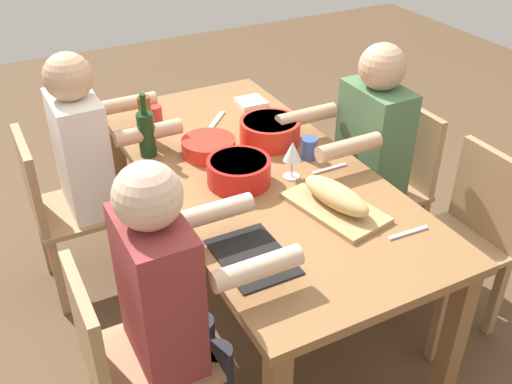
# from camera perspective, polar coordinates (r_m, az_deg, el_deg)

# --- Properties ---
(ground_plane) EXTENTS (8.00, 8.00, 0.00)m
(ground_plane) POSITION_cam_1_polar(r_m,az_deg,el_deg) (2.97, 0.00, -10.26)
(ground_plane) COLOR brown
(dining_table) EXTENTS (1.88, 0.88, 0.74)m
(dining_table) POSITION_cam_1_polar(r_m,az_deg,el_deg) (2.57, 0.00, 0.52)
(dining_table) COLOR olive
(dining_table) RESTS_ON ground_plane
(chair_near_left) EXTENTS (0.40, 0.40, 0.85)m
(chair_near_left) POSITION_cam_1_polar(r_m,az_deg,el_deg) (2.90, -18.41, -1.30)
(chair_near_left) COLOR #A87F56
(chair_near_left) RESTS_ON ground_plane
(diner_near_left) EXTENTS (0.41, 0.53, 1.20)m
(diner_near_left) POSITION_cam_1_polar(r_m,az_deg,el_deg) (2.81, -15.55, 3.27)
(diner_near_left) COLOR #2D2D38
(diner_near_left) RESTS_ON ground_plane
(chair_far_center) EXTENTS (0.40, 0.40, 0.85)m
(chair_far_center) POSITION_cam_1_polar(r_m,az_deg,el_deg) (3.04, 12.90, 1.28)
(chair_far_center) COLOR #A87F56
(chair_far_center) RESTS_ON ground_plane
(diner_far_center) EXTENTS (0.41, 0.53, 1.20)m
(diner_far_center) POSITION_cam_1_polar(r_m,az_deg,el_deg) (2.83, 10.52, 4.11)
(diner_far_center) COLOR #2D2D38
(diner_far_center) RESTS_ON ground_plane
(chair_far_right) EXTENTS (0.40, 0.40, 0.85)m
(chair_far_right) POSITION_cam_1_polar(r_m,az_deg,el_deg) (2.74, 19.59, -3.77)
(chair_far_right) COLOR #A87F56
(chair_far_right) RESTS_ON ground_plane
(chair_near_right) EXTENTS (0.40, 0.40, 0.85)m
(chair_near_right) POSITION_cam_1_polar(r_m,az_deg,el_deg) (2.10, -12.51, -15.47)
(chair_near_right) COLOR #A87F56
(chair_near_right) RESTS_ON ground_plane
(diner_near_right) EXTENTS (0.41, 0.53, 1.20)m
(diner_near_right) POSITION_cam_1_polar(r_m,az_deg,el_deg) (1.98, -8.13, -9.72)
(diner_near_right) COLOR #2D2D38
(diner_near_right) RESTS_ON ground_plane
(serving_bowl_salad) EXTENTS (0.26, 0.26, 0.11)m
(serving_bowl_salad) POSITION_cam_1_polar(r_m,az_deg,el_deg) (2.41, -1.68, 2.14)
(serving_bowl_salad) COLOR red
(serving_bowl_salad) RESTS_ON dining_table
(serving_bowl_greens) EXTENTS (0.28, 0.28, 0.11)m
(serving_bowl_greens) POSITION_cam_1_polar(r_m,az_deg,el_deg) (2.72, 1.35, 6.04)
(serving_bowl_greens) COLOR red
(serving_bowl_greens) RESTS_ON dining_table
(serving_bowl_fruit) EXTENTS (0.24, 0.24, 0.07)m
(serving_bowl_fruit) POSITION_cam_1_polar(r_m,az_deg,el_deg) (2.64, -4.61, 4.48)
(serving_bowl_fruit) COLOR red
(serving_bowl_fruit) RESTS_ON dining_table
(cutting_board) EXTENTS (0.43, 0.29, 0.02)m
(cutting_board) POSITION_cam_1_polar(r_m,az_deg,el_deg) (2.29, 7.63, -1.49)
(cutting_board) COLOR tan
(cutting_board) RESTS_ON dining_table
(bread_loaf) EXTENTS (0.34, 0.17, 0.09)m
(bread_loaf) POSITION_cam_1_polar(r_m,az_deg,el_deg) (2.26, 7.73, -0.34)
(bread_loaf) COLOR tan
(bread_loaf) RESTS_ON cutting_board
(wine_bottle) EXTENTS (0.08, 0.08, 0.29)m
(wine_bottle) POSITION_cam_1_polar(r_m,az_deg,el_deg) (2.63, -10.53, 5.61)
(wine_bottle) COLOR #193819
(wine_bottle) RESTS_ON dining_table
(beer_bottle) EXTENTS (0.06, 0.06, 0.22)m
(beer_bottle) POSITION_cam_1_polar(r_m,az_deg,el_deg) (2.76, -10.59, 6.92)
(beer_bottle) COLOR brown
(beer_bottle) RESTS_ON dining_table
(wine_glass) EXTENTS (0.08, 0.08, 0.17)m
(wine_glass) POSITION_cam_1_polar(r_m,az_deg,el_deg) (2.42, 3.54, 3.79)
(wine_glass) COLOR silver
(wine_glass) RESTS_ON dining_table
(cup_near_left) EXTENTS (0.07, 0.07, 0.10)m
(cup_near_left) POSITION_cam_1_polar(r_m,az_deg,el_deg) (2.93, -9.74, 7.29)
(cup_near_left) COLOR red
(cup_near_left) RESTS_ON dining_table
(cup_far_center) EXTENTS (0.07, 0.07, 0.09)m
(cup_far_center) POSITION_cam_1_polar(r_m,az_deg,el_deg) (2.60, 5.17, 4.21)
(cup_far_center) COLOR #334C8C
(cup_far_center) RESTS_ON dining_table
(fork_far_center) EXTENTS (0.02, 0.17, 0.01)m
(fork_far_center) POSITION_cam_1_polar(r_m,az_deg,el_deg) (2.55, 7.10, 2.25)
(fork_far_center) COLOR silver
(fork_far_center) RESTS_ON dining_table
(fork_far_right) EXTENTS (0.02, 0.17, 0.01)m
(fork_far_right) POSITION_cam_1_polar(r_m,az_deg,el_deg) (2.22, 14.48, -3.83)
(fork_far_right) COLOR silver
(fork_far_right) RESTS_ON dining_table
(placemat_near_right) EXTENTS (0.32, 0.23, 0.01)m
(placemat_near_right) POSITION_cam_1_polar(r_m,az_deg,el_deg) (2.04, -0.34, -6.26)
(placemat_near_right) COLOR black
(placemat_near_right) RESTS_ON dining_table
(carving_knife) EXTENTS (0.19, 0.17, 0.01)m
(carving_knife) POSITION_cam_1_polar(r_m,az_deg,el_deg) (2.94, -3.91, 6.83)
(carving_knife) COLOR silver
(carving_knife) RESTS_ON dining_table
(napkin_stack) EXTENTS (0.15, 0.15, 0.02)m
(napkin_stack) POSITION_cam_1_polar(r_m,az_deg,el_deg) (3.12, -0.49, 8.68)
(napkin_stack) COLOR white
(napkin_stack) RESTS_ON dining_table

